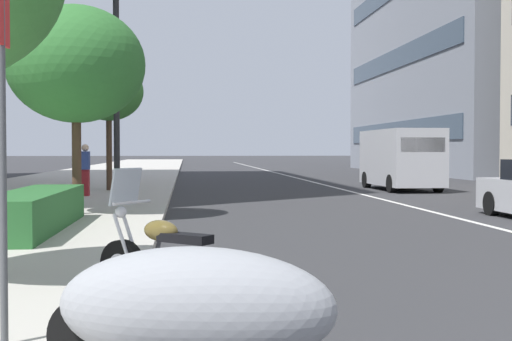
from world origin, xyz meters
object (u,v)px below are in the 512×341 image
object	(u,v)px
motorcycle_second_in_row	(193,308)
street_lamp_with_banners	(126,21)
street_tree_near_plaza_corner	(76,65)
street_tree_far_plaza	(109,92)
delivery_van_ahead	(401,158)
parking_sign_by_curb	(3,133)
pedestrian_on_plaza	(85,170)
motorcycle_mid_row	(170,261)

from	to	relation	value
motorcycle_second_in_row	street_lamp_with_banners	size ratio (longest dim) A/B	0.24
street_tree_near_plaza_corner	street_tree_far_plaza	distance (m)	9.82
delivery_van_ahead	parking_sign_by_curb	world-z (taller)	parking_sign_by_curb
parking_sign_by_curb	pedestrian_on_plaza	bearing A→B (deg)	6.24
motorcycle_mid_row	delivery_van_ahead	distance (m)	22.20
motorcycle_mid_row	pedestrian_on_plaza	world-z (taller)	pedestrian_on_plaza
motorcycle_mid_row	street_tree_near_plaza_corner	world-z (taller)	street_tree_near_plaza_corner
delivery_van_ahead	street_tree_near_plaza_corner	size ratio (longest dim) A/B	1.06
motorcycle_mid_row	street_tree_far_plaza	xyz separation A→B (m)	(18.76, 2.74, 3.46)
motorcycle_second_in_row	delivery_van_ahead	distance (m)	24.59
motorcycle_mid_row	street_tree_near_plaza_corner	xyz separation A→B (m)	(8.95, 2.41, 3.28)
street_tree_near_plaza_corner	delivery_van_ahead	bearing A→B (deg)	-45.89
motorcycle_second_in_row	street_tree_near_plaza_corner	distance (m)	12.35
street_lamp_with_banners	delivery_van_ahead	bearing A→B (deg)	-55.59
motorcycle_mid_row	parking_sign_by_curb	xyz separation A→B (m)	(-2.15, 1.23, 1.38)
motorcycle_second_in_row	street_tree_near_plaza_corner	bearing A→B (deg)	-63.52
motorcycle_mid_row	pedestrian_on_plaza	distance (m)	15.88
street_tree_near_plaza_corner	pedestrian_on_plaza	size ratio (longest dim) A/B	2.87
motorcycle_mid_row	street_tree_near_plaza_corner	distance (m)	9.83
street_lamp_with_banners	street_tree_far_plaza	distance (m)	6.25
motorcycle_second_in_row	parking_sign_by_curb	size ratio (longest dim) A/B	0.79
motorcycle_second_in_row	street_tree_far_plaza	size ratio (longest dim) A/B	0.45
motorcycle_mid_row	street_tree_near_plaza_corner	bearing A→B (deg)	-35.49
delivery_van_ahead	motorcycle_second_in_row	bearing A→B (deg)	157.93
motorcycle_second_in_row	motorcycle_mid_row	size ratio (longest dim) A/B	1.25
motorcycle_mid_row	street_lamp_with_banners	bearing A→B (deg)	-43.63
motorcycle_second_in_row	motorcycle_mid_row	world-z (taller)	motorcycle_mid_row
motorcycle_mid_row	parking_sign_by_curb	size ratio (longest dim) A/B	0.63
pedestrian_on_plaza	delivery_van_ahead	bearing A→B (deg)	22.23
motorcycle_second_in_row	street_lamp_with_banners	xyz separation A→B (m)	(15.52, 1.79, 4.96)
street_lamp_with_banners	pedestrian_on_plaza	xyz separation A→B (m)	(2.72, 1.60, -4.46)
motorcycle_mid_row	pedestrian_on_plaza	bearing A→B (deg)	-39.07
street_lamp_with_banners	parking_sign_by_curb	bearing A→B (deg)	-178.73
motorcycle_second_in_row	motorcycle_mid_row	distance (m)	2.70
motorcycle_mid_row	street_lamp_with_banners	world-z (taller)	street_lamp_with_banners
motorcycle_mid_row	pedestrian_on_plaza	xyz separation A→B (m)	(15.55, 3.17, 0.59)
motorcycle_mid_row	parking_sign_by_curb	bearing A→B (deg)	99.64
street_lamp_with_banners	motorcycle_second_in_row	bearing A→B (deg)	-173.41
parking_sign_by_curb	street_tree_far_plaza	xyz separation A→B (m)	(20.91, 1.51, 2.09)
pedestrian_on_plaza	motorcycle_second_in_row	bearing A→B (deg)	-77.79
street_tree_near_plaza_corner	motorcycle_mid_row	bearing A→B (deg)	-164.91
delivery_van_ahead	pedestrian_on_plaza	distance (m)	13.20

